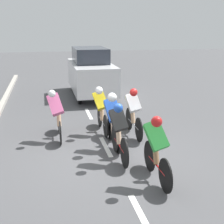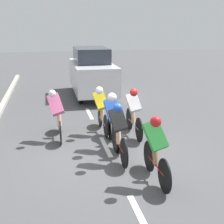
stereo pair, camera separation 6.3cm
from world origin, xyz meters
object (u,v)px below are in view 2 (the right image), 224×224
Objects in this scene: cyclist_yellow at (101,108)px; support_car at (92,72)px; cyclist_green at (156,147)px; cyclist_pink at (57,113)px; cyclist_blue at (113,118)px; cyclist_white at (134,111)px; cyclist_black at (118,130)px.

support_car reaches higher than cyclist_yellow.
cyclist_pink is (1.84, -2.97, -0.01)m from cyclist_green.
support_car is at bearing -93.17° from cyclist_blue.
support_car reaches higher than cyclist_white.
cyclist_pink is at bearing -52.23° from cyclist_black.
cyclist_black is at bearing 62.53° from cyclist_white.
cyclist_pink is at bearing 11.30° from cyclist_yellow.
cyclist_black is 0.40× the size of support_car.
cyclist_yellow is (0.85, -0.49, 0.00)m from cyclist_white.
cyclist_black reaches higher than cyclist_yellow.
cyclist_yellow is (-1.30, -0.26, -0.01)m from cyclist_pink.
cyclist_pink is 0.99× the size of cyclist_yellow.
cyclist_white is 0.98m from cyclist_yellow.
support_car reaches higher than cyclist_black.
cyclist_black is 2.21m from cyclist_pink.
cyclist_blue reaches higher than cyclist_white.
support_car reaches higher than cyclist_pink.
cyclist_pink is (1.36, -1.75, 0.01)m from cyclist_black.
cyclist_black is at bearing 91.66° from cyclist_yellow.
cyclist_white is at bearing -117.47° from cyclist_black.
cyclist_yellow is at bearing -85.27° from cyclist_blue.
cyclist_yellow is at bearing -88.34° from cyclist_black.
cyclist_green is 0.99× the size of cyclist_yellow.
cyclist_blue is (-1.40, 0.93, 0.04)m from cyclist_pink.
cyclist_pink is 0.94× the size of cyclist_white.
cyclist_black is 0.96× the size of cyclist_white.
cyclist_green is 8.22m from support_car.
cyclist_yellow is 0.40× the size of support_car.
cyclist_blue is (0.75, 0.70, 0.05)m from cyclist_white.
cyclist_blue is at bearing 42.99° from cyclist_white.
support_car is (-1.74, -5.24, 0.29)m from cyclist_pink.
cyclist_pink is 1.68m from cyclist_blue.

